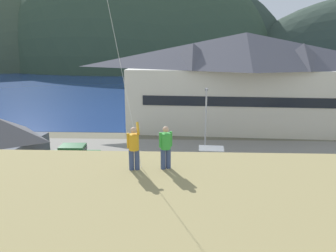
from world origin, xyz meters
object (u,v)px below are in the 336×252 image
Objects in this scene: moored_boat_outer_mooring at (191,102)px; moored_boat_inner_slip at (150,104)px; parked_car_mid_row_far at (74,155)px; person_kite_flyer at (134,147)px; person_companion at (166,146)px; harbor_lodge at (244,79)px; moored_boat_wharfside at (151,100)px; parked_car_lone_by_shed at (315,195)px; parking_light_pole at (206,116)px; wharf_dock at (170,106)px; parked_car_corner_spot at (210,158)px; parked_car_mid_row_center at (161,180)px.

moored_boat_outer_mooring is 1.18× the size of moored_boat_inner_slip.
parked_car_mid_row_far is 2.29× the size of person_kite_flyer.
person_companion is (-2.13, -43.82, 5.96)m from moored_boat_outer_mooring.
moored_boat_wharfside is at bearing 127.95° from harbor_lodge.
person_companion is at bearing -59.70° from parked_car_mid_row_far.
parked_car_lone_by_shed is at bearing -67.83° from moored_boat_inner_slip.
person_companion reaches higher than parking_light_pole.
wharf_dock is 3.21× the size of parked_car_corner_spot.
moored_boat_wharfside and moored_boat_inner_slip have the same top height.
harbor_lodge is at bearing 70.38° from parked_car_corner_spot.
wharf_dock is at bearing 100.50° from parking_light_pole.
parked_car_lone_by_shed is at bearing -72.65° from wharf_dock.
moored_boat_wharfside is 0.92× the size of moored_boat_outer_mooring.
moored_boat_wharfside reaches higher than wharf_dock.
person_kite_flyer reaches higher than parked_car_corner_spot.
person_companion is at bearing -92.78° from moored_boat_outer_mooring.
moored_boat_wharfside is 3.57× the size of person_kite_flyer.
person_kite_flyer is at bearing -107.88° from harbor_lodge.
parking_light_pole is at bearing 81.18° from person_companion.
parked_car_lone_by_shed is 10.32m from parked_car_mid_row_center.
moored_boat_outer_mooring reaches higher than parked_car_lone_by_shed.
parked_car_mid_row_far is 17.80m from person_kite_flyer.
parking_light_pole reaches higher than parked_car_mid_row_center.
wharf_dock is 7.47× the size of person_kite_flyer.
parked_car_mid_row_far is at bearing 120.30° from person_companion.
moored_boat_outer_mooring is at bearing 85.62° from person_kite_flyer.
moored_boat_outer_mooring reaches higher than parked_car_mid_row_center.
moored_boat_outer_mooring is 1.14× the size of parking_light_pole.
moored_boat_inner_slip is 3.49× the size of person_companion.
moored_boat_inner_slip is 1.41× the size of parked_car_corner_spot.
harbor_lodge is 30.78m from person_kite_flyer.
wharf_dock is at bearing 90.13° from person_kite_flyer.
moored_boat_inner_slip is at bearing 94.59° from person_kite_flyer.
parked_car_mid_row_center is (-2.96, -34.12, 0.34)m from moored_boat_outer_mooring.
person_kite_flyer reaches higher than parked_car_mid_row_center.
moored_boat_wharfside is 1.54× the size of parked_car_mid_row_center.
wharf_dock is 1.93× the size of moored_boat_outer_mooring.
parked_car_mid_row_far is at bearing -140.12° from harbor_lodge.
harbor_lodge is at bearing -67.54° from moored_boat_outer_mooring.
harbor_lodge is at bearing 74.26° from person_companion.
moored_boat_outer_mooring is at bearing 69.36° from parked_car_mid_row_far.
parked_car_mid_row_center reaches higher than wharf_dock.
parked_car_mid_row_center is at bearing 87.65° from person_kite_flyer.
parked_car_corner_spot is at bearing -74.25° from moored_boat_inner_slip.
wharf_dock is 42.23m from person_companion.
moored_boat_wharfside is 28.13m from parking_light_pole.
parked_car_mid_row_far is at bearing -97.45° from moored_boat_wharfside.
parked_car_corner_spot is at bearing -88.19° from moored_boat_outer_mooring.
parking_light_pole is (7.53, -23.07, 3.04)m from moored_boat_inner_slip.
person_kite_flyer is 1.25m from person_companion.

